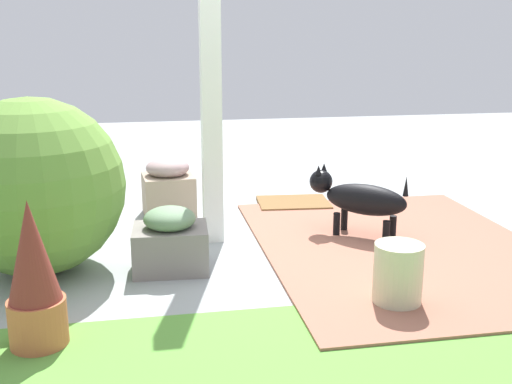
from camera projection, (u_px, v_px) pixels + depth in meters
name	position (u px, v px, depth m)	size (l,w,h in m)	color
ground_plane	(258.00, 244.00, 4.18)	(12.00, 12.00, 0.00)	#989E9F
brick_path	(401.00, 248.00, 4.06)	(1.80, 2.40, 0.02)	#9E624D
porch_pillar	(211.00, 84.00, 3.99)	(0.13, 0.13, 2.12)	white
stone_planter_nearest	(168.00, 188.00, 4.76)	(0.41, 0.41, 0.46)	gray
stone_planter_mid	(170.00, 241.00, 3.68)	(0.46, 0.37, 0.39)	gray
round_shrub	(35.00, 187.00, 3.58)	(1.04, 1.04, 1.04)	olive
terracotta_pot_spiky	(34.00, 278.00, 2.75)	(0.26, 0.26, 0.69)	#BA5D3A
terracotta_pot_broad	(9.00, 194.00, 4.56)	(0.35, 0.35, 0.37)	#BC6A4D
dog	(359.00, 198.00, 4.24)	(0.61, 0.57, 0.49)	black
ceramic_urn	(398.00, 275.00, 3.21)	(0.26, 0.26, 0.33)	beige
doormat	(293.00, 203.00, 5.11)	(0.57, 0.43, 0.03)	brown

